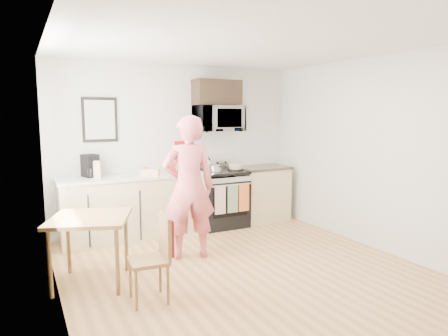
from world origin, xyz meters
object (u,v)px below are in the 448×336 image
microwave (218,119)px  cake (236,167)px  dining_table (90,224)px  range (221,200)px  person (189,188)px  chair (160,246)px

microwave → cake: 0.84m
dining_table → range: bearing=31.2°
person → cake: size_ratio=6.63×
person → chair: bearing=67.2°
microwave → chair: 3.05m
range → chair: bearing=-129.7°
dining_table → cake: (2.53, 1.35, 0.31)m
chair → range: bearing=54.4°
cake → microwave: bearing=151.9°
microwave → chair: (-1.73, -2.19, -1.21)m
person → chair: size_ratio=2.14×
person → cake: 1.68m
person → cake: (1.28, 1.08, 0.06)m
microwave → range: bearing=-89.9°
person → range: bearing=-119.3°
microwave → cake: bearing=-28.1°
range → dining_table: range is taller
microwave → dining_table: bearing=-146.9°
microwave → person: size_ratio=0.42×
person → chair: person is taller
person → microwave: bearing=-116.7°
person → dining_table: person is taller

